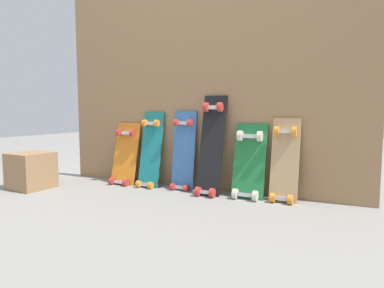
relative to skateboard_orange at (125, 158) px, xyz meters
The scene contains 9 objects.
ground_plane 0.64m from the skateboard_orange, ahead, with size 12.00×12.00×0.00m, color gray.
plywood_wall_panel 0.84m from the skateboard_orange, ahead, with size 2.33×0.04×1.55m, color #99724C.
skateboard_orange is the anchor object (origin of this frame).
skateboard_teal 0.24m from the skateboard_orange, ahead, with size 0.17×0.19×0.63m.
skateboard_blue 0.51m from the skateboard_orange, ahead, with size 0.18×0.14×0.64m.
skateboard_black 0.75m from the skateboard_orange, ahead, with size 0.17×0.23×0.75m.
skateboard_green 1.00m from the skateboard_orange, ahead, with size 0.21×0.19×0.55m.
skateboard_natural 1.23m from the skateboard_orange, ahead, with size 0.17×0.17×0.59m.
wooden_crate 0.69m from the skateboard_orange, 139.60° to the right, with size 0.27×0.27×0.27m, color #99724C.
Camera 1 is at (1.01, -2.14, 0.56)m, focal length 31.12 mm.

